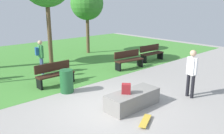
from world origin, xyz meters
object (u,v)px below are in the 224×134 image
Objects in this scene: skateboard_by_ledge at (145,121)px; park_bench_far_right at (151,53)px; backpack_on_ledge at (126,89)px; skater_performing_trick at (192,70)px; park_bench_by_oak at (129,59)px; concrete_ledge at (133,99)px; tree_slender_maple at (87,4)px; park_bench_near_lamppost at (55,73)px; pedestrian_with_backpack at (40,54)px; trash_bin at (67,81)px.

park_bench_far_right is at bearing 37.20° from skateboard_by_ledge.
skater_performing_trick is (2.43, -0.84, 0.32)m from backpack_on_ledge.
skateboard_by_ledge is 0.49× the size of park_bench_by_oak.
skateboard_by_ledge is 0.50× the size of park_bench_far_right.
concrete_ledge is 0.44× the size of tree_slender_maple.
skater_performing_trick is 0.40× the size of tree_slender_maple.
park_bench_far_right is (5.55, 3.63, 0.21)m from concrete_ledge.
park_bench_far_right reaches higher than backpack_on_ledge.
pedestrian_with_backpack is (0.30, 1.83, 0.48)m from park_bench_near_lamppost.
skater_performing_trick is 4.39m from park_bench_by_oak.
park_bench_near_lamppost is at bearing 146.13° from backpack_on_ledge.
tree_slender_maple is at bearing 107.20° from park_bench_far_right.
park_bench_by_oak reaches higher than trash_bin.
pedestrian_with_backpack is at bearing 112.28° from skater_performing_trick.
park_bench_near_lamppost and park_bench_far_right have the same top height.
backpack_on_ledge is 1.22m from skateboard_by_ledge.
park_bench_far_right reaches higher than concrete_ledge.
backpack_on_ledge is at bearing -148.27° from park_bench_far_right.
tree_slender_maple is (4.20, 7.98, 2.97)m from concrete_ledge.
backpack_on_ledge reaches higher than skateboard_by_ledge.
backpack_on_ledge is at bearing -82.74° from park_bench_near_lamppost.
trash_bin is (-0.86, 2.59, 0.17)m from concrete_ledge.
concrete_ledge is at bearing 61.76° from skateboard_by_ledge.
skateboard_by_ledge is at bearing -87.36° from park_bench_near_lamppost.
park_bench_near_lamppost is at bearing 179.45° from park_bench_far_right.
skater_performing_trick reaches higher than park_bench_near_lamppost.
tree_slender_maple is at bearing 46.76° from trash_bin.
park_bench_by_oak is 1.86× the size of trash_bin.
park_bench_far_right is 6.30m from pedestrian_with_backpack.
skater_performing_trick is at bearing -105.88° from park_bench_by_oak.
park_bench_far_right is 6.50m from trash_bin.
backpack_on_ledge is at bearing 173.33° from concrete_ledge.
trash_bin is (-4.21, -0.79, -0.04)m from park_bench_by_oak.
park_bench_far_right is (3.39, 4.45, -0.54)m from skater_performing_trick.
park_bench_by_oak is 1.02× the size of park_bench_far_right.
park_bench_by_oak is at bearing 48.35° from skateboard_by_ledge.
skater_performing_trick is at bearing -67.72° from pedestrian_with_backpack.
skater_performing_trick is 1.07× the size of park_bench_far_right.
skater_performing_trick is at bearing -127.33° from park_bench_far_right.
park_bench_near_lamppost is at bearing -139.08° from tree_slender_maple.
skater_performing_trick is 1.07× the size of pedestrian_with_backpack.
pedestrian_with_backpack reaches higher than backpack_on_ledge.
skater_performing_trick reaches higher than skateboard_by_ledge.
pedestrian_with_backpack reaches higher than skateboard_by_ledge.
skateboard_by_ledge is (-0.25, -1.01, -0.63)m from backpack_on_ledge.
pedestrian_with_backpack is (-0.16, 5.49, 0.27)m from backpack_on_ledge.
skateboard_by_ledge is 5.85m from park_bench_by_oak.
trash_bin is (-0.59, 2.56, -0.25)m from backpack_on_ledge.
pedestrian_with_backpack is (0.09, 6.50, 0.90)m from skateboard_by_ledge.
park_bench_near_lamppost is at bearing 83.75° from trash_bin.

